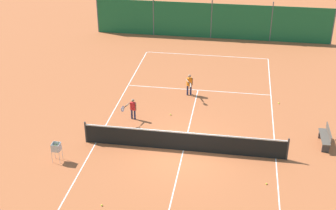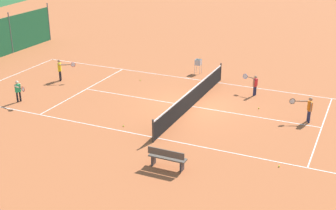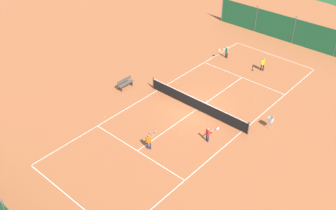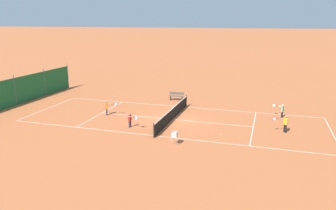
{
  "view_description": "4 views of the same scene",
  "coord_description": "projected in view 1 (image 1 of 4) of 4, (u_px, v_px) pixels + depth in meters",
  "views": [
    {
      "loc": [
        -2.15,
        17.69,
        11.55
      ],
      "look_at": [
        1.0,
        -1.82,
        1.3
      ],
      "focal_mm": 50.0,
      "sensor_mm": 36.0,
      "label": 1
    },
    {
      "loc": [
        -20.73,
        -8.01,
        8.9
      ],
      "look_at": [
        -1.97,
        0.47,
        0.71
      ],
      "focal_mm": 50.0,
      "sensor_mm": 36.0,
      "label": 2
    },
    {
      "loc": [
        14.66,
        -19.86,
        17.47
      ],
      "look_at": [
        -1.18,
        -1.98,
        0.89
      ],
      "focal_mm": 42.0,
      "sensor_mm": 36.0,
      "label": 3
    },
    {
      "loc": [
        24.47,
        7.23,
        7.88
      ],
      "look_at": [
        -1.91,
        -0.99,
        0.66
      ],
      "focal_mm": 35.0,
      "sensor_mm": 36.0,
      "label": 4
    }
  ],
  "objects": [
    {
      "name": "ground_plane",
      "position": [
        183.0,
        150.0,
        21.12
      ],
      "size": [
        600.0,
        600.0,
        0.0
      ],
      "primitive_type": "plane",
      "color": "#B25B33"
    },
    {
      "name": "court_line_markings",
      "position": [
        183.0,
        150.0,
        21.12
      ],
      "size": [
        8.25,
        23.85,
        0.01
      ],
      "color": "white",
      "rests_on": "ground"
    },
    {
      "name": "tennis_net",
      "position": [
        184.0,
        141.0,
        20.89
      ],
      "size": [
        9.18,
        0.08,
        1.06
      ],
      "color": "#2D2D2D",
      "rests_on": "ground"
    },
    {
      "name": "windscreen_fence_near",
      "position": [
        211.0,
        21.0,
        34.1
      ],
      "size": [
        17.28,
        0.08,
        2.9
      ],
      "color": "#1E6038",
      "rests_on": "ground"
    },
    {
      "name": "player_near_service",
      "position": [
        189.0,
        83.0,
        25.82
      ],
      "size": [
        0.42,
        1.06,
        1.23
      ],
      "color": "#23284C",
      "rests_on": "ground"
    },
    {
      "name": "player_far_baseline",
      "position": [
        132.0,
        108.0,
        23.38
      ],
      "size": [
        0.59,
        0.91,
        1.13
      ],
      "color": "#23284C",
      "rests_on": "ground"
    },
    {
      "name": "tennis_ball_alley_right",
      "position": [
        171.0,
        115.0,
        24.06
      ],
      "size": [
        0.07,
        0.07,
        0.07
      ],
      "primitive_type": "sphere",
      "color": "#CCE033",
      "rests_on": "ground"
    },
    {
      "name": "tennis_ball_mid_court",
      "position": [
        102.0,
        205.0,
        17.69
      ],
      "size": [
        0.07,
        0.07,
        0.07
      ],
      "primitive_type": "sphere",
      "color": "#CCE033",
      "rests_on": "ground"
    },
    {
      "name": "tennis_ball_far_corner",
      "position": [
        279.0,
        103.0,
        25.19
      ],
      "size": [
        0.07,
        0.07,
        0.07
      ],
      "primitive_type": "sphere",
      "color": "#CCE033",
      "rests_on": "ground"
    },
    {
      "name": "tennis_ball_service_box",
      "position": [
        267.0,
        184.0,
        18.87
      ],
      "size": [
        0.07,
        0.07,
        0.07
      ],
      "primitive_type": "sphere",
      "color": "#CCE033",
      "rests_on": "ground"
    },
    {
      "name": "ball_hopper",
      "position": [
        56.0,
        148.0,
        20.08
      ],
      "size": [
        0.36,
        0.36,
        0.89
      ],
      "color": "#B7B7BC",
      "rests_on": "ground"
    },
    {
      "name": "courtside_bench",
      "position": [
        326.0,
        137.0,
        21.31
      ],
      "size": [
        0.36,
        1.5,
        0.84
      ],
      "color": "#51473D",
      "rests_on": "ground"
    }
  ]
}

